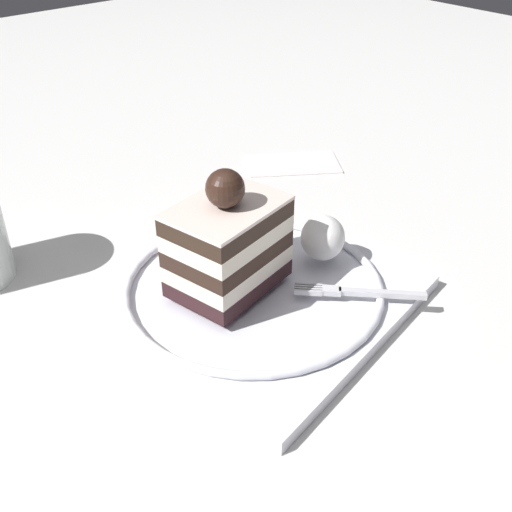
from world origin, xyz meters
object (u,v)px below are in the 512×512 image
(cake_slice, at_px, (228,243))
(whipped_cream_dollop, at_px, (323,238))
(dessert_plate, at_px, (256,294))
(fork, at_px, (355,292))
(folded_napkin, at_px, (293,163))

(cake_slice, distance_m, whipped_cream_dollop, 0.10)
(dessert_plate, height_order, cake_slice, cake_slice)
(fork, bearing_deg, dessert_plate, -140.70)
(cake_slice, height_order, folded_napkin, cake_slice)
(dessert_plate, bearing_deg, fork, 39.30)
(cake_slice, xyz_separation_m, folded_napkin, (-0.17, 0.24, -0.06))
(dessert_plate, xyz_separation_m, fork, (0.07, 0.05, 0.01))
(dessert_plate, xyz_separation_m, whipped_cream_dollop, (0.01, 0.07, 0.03))
(fork, bearing_deg, folded_napkin, 146.05)
(dessert_plate, distance_m, folded_napkin, 0.29)
(dessert_plate, bearing_deg, folded_napkin, 129.39)
(whipped_cream_dollop, relative_size, fork, 0.49)
(cake_slice, xyz_separation_m, fork, (0.08, 0.07, -0.04))
(cake_slice, height_order, whipped_cream_dollop, cake_slice)
(whipped_cream_dollop, distance_m, fork, 0.06)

